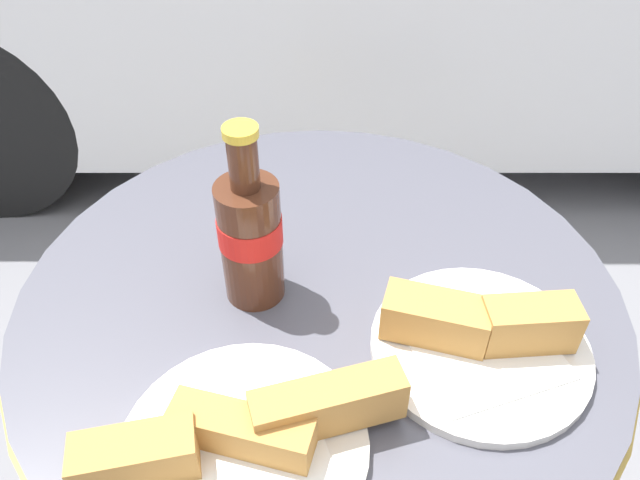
{
  "coord_description": "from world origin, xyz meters",
  "views": [
    {
      "loc": [
        -0.0,
        -0.53,
        1.29
      ],
      "look_at": [
        0.0,
        0.04,
        0.79
      ],
      "focal_mm": 35.0,
      "sensor_mm": 36.0,
      "label": 1
    }
  ],
  "objects_px": {
    "cola_bottle_left": "(250,237)",
    "lunch_plate_near": "(479,337)",
    "lunch_plate_far": "(246,437)",
    "bistro_table": "(320,364)"
  },
  "relations": [
    {
      "from": "cola_bottle_left",
      "to": "lunch_plate_far",
      "type": "relative_size",
      "value": 0.75
    },
    {
      "from": "bistro_table",
      "to": "cola_bottle_left",
      "type": "distance_m",
      "value": 0.25
    },
    {
      "from": "cola_bottle_left",
      "to": "lunch_plate_near",
      "type": "height_order",
      "value": "cola_bottle_left"
    },
    {
      "from": "cola_bottle_left",
      "to": "lunch_plate_near",
      "type": "distance_m",
      "value": 0.28
    },
    {
      "from": "cola_bottle_left",
      "to": "lunch_plate_far",
      "type": "xyz_separation_m",
      "value": [
        0.01,
        -0.21,
        -0.07
      ]
    },
    {
      "from": "bistro_table",
      "to": "lunch_plate_near",
      "type": "distance_m",
      "value": 0.26
    },
    {
      "from": "bistro_table",
      "to": "cola_bottle_left",
      "type": "height_order",
      "value": "cola_bottle_left"
    },
    {
      "from": "cola_bottle_left",
      "to": "lunch_plate_far",
      "type": "height_order",
      "value": "cola_bottle_left"
    },
    {
      "from": "cola_bottle_left",
      "to": "lunch_plate_far",
      "type": "bearing_deg",
      "value": -87.86
    },
    {
      "from": "lunch_plate_far",
      "to": "lunch_plate_near",
      "type": "bearing_deg",
      "value": 26.51
    }
  ]
}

